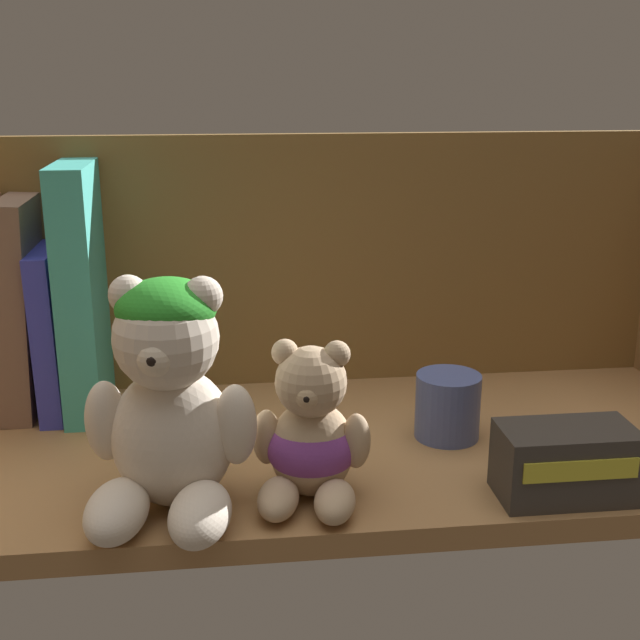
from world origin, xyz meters
TOP-DOWN VIEW (x-y plane):
  - shelf_board at (0.00, 0.00)cm, footprint 80.59×30.26cm
  - shelf_back_panel at (0.00, 15.73)cm, footprint 82.99×1.20cm
  - book_5 at (-23.21, 12.17)cm, footprint 3.65×12.22cm
  - book_6 at (-20.45, 12.17)cm, footprint 2.29×13.56cm
  - book_7 at (-17.43, 12.17)cm, footprint 3.38×14.92cm
  - teddy_bear_larger at (-8.59, -9.78)cm, footprint 13.11×13.66cm
  - teddy_bear_smaller at (1.83, -9.39)cm, footprint 9.41×9.99cm
  - pillar_candle at (15.03, -0.31)cm, footprint 5.74×5.74cm
  - small_product_box at (21.10, -11.63)cm, footprint 10.29×5.60cm

SIDE VIEW (x-z plane):
  - shelf_board at x=0.00cm, z-range 0.00..2.00cm
  - small_product_box at x=21.10cm, z-range 2.00..7.64cm
  - pillar_candle at x=15.03cm, z-range 2.00..7.83cm
  - teddy_bear_smaller at x=1.83cm, z-range 0.66..13.15cm
  - book_6 at x=-20.45cm, z-range 1.99..17.83cm
  - teddy_bear_larger at x=-8.59cm, z-range 1.55..19.21cm
  - book_5 at x=-23.21cm, z-range 1.95..22.42cm
  - shelf_back_panel at x=0.00cm, z-range 0.00..27.51cm
  - book_7 at x=-17.43cm, z-range 2.00..25.53cm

